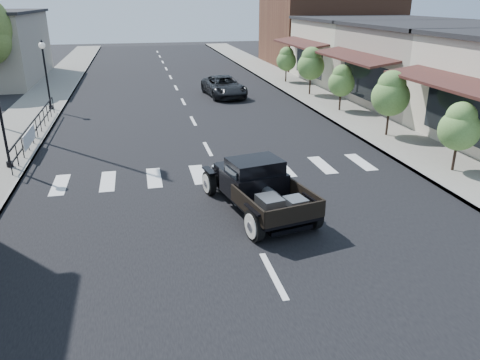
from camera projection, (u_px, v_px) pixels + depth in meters
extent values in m
plane|color=black|center=(244.00, 220.00, 13.56)|extent=(120.00, 120.00, 0.00)
cube|color=black|center=(187.00, 109.00, 27.21)|extent=(14.00, 80.00, 0.02)
cube|color=gray|center=(31.00, 115.00, 25.48)|extent=(3.00, 80.00, 0.15)
cube|color=gray|center=(324.00, 101.00, 28.89)|extent=(3.00, 80.00, 0.15)
cube|color=#ABA090|center=(443.00, 67.00, 27.58)|extent=(10.00, 9.00, 4.50)
cube|color=beige|center=(371.00, 51.00, 35.78)|extent=(10.00, 9.00, 4.50)
cube|color=brown|center=(328.00, 27.00, 44.53)|extent=(11.00, 10.00, 7.00)
imported|color=black|center=(224.00, 87.00, 30.44)|extent=(2.57, 4.84, 1.30)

